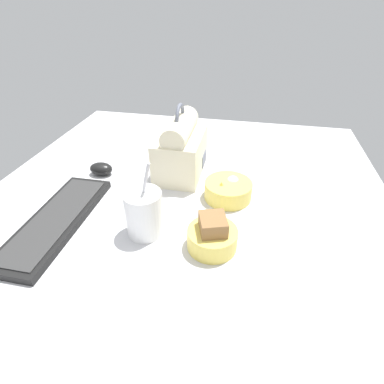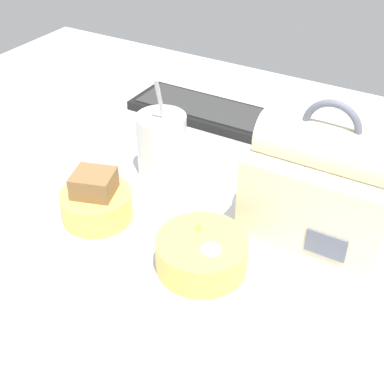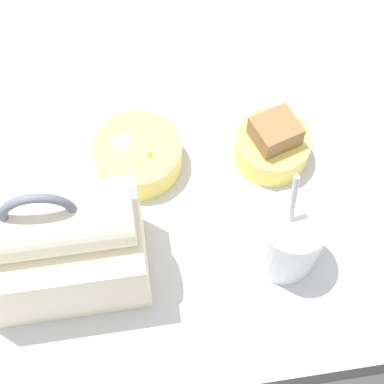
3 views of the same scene
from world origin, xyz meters
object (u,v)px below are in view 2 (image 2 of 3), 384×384
(lunch_bag, at_px, (321,186))
(soup_cup, at_px, (162,143))
(bento_bowl_sandwich, at_px, (96,201))
(computer_mouse, at_px, (328,141))
(bento_bowl_snacks, at_px, (202,252))
(keyboard, at_px, (215,114))

(lunch_bag, relative_size, soup_cup, 1.18)
(lunch_bag, distance_m, bento_bowl_sandwich, 0.33)
(lunch_bag, height_order, bento_bowl_sandwich, lunch_bag)
(lunch_bag, relative_size, computer_mouse, 3.07)
(computer_mouse, bearing_deg, bento_bowl_snacks, -96.99)
(lunch_bag, xyz_separation_m, bento_bowl_snacks, (-0.11, -0.15, -0.06))
(keyboard, relative_size, lunch_bag, 1.66)
(lunch_bag, relative_size, bento_bowl_sandwich, 1.96)
(keyboard, bearing_deg, computer_mouse, -0.75)
(keyboard, distance_m, bento_bowl_sandwich, 0.38)
(keyboard, bearing_deg, soup_cup, -86.07)
(bento_bowl_snacks, bearing_deg, lunch_bag, 55.12)
(lunch_bag, bearing_deg, soup_cup, 176.27)
(soup_cup, xyz_separation_m, bento_bowl_snacks, (0.17, -0.17, -0.03))
(soup_cup, xyz_separation_m, computer_mouse, (0.22, 0.22, -0.04))
(soup_cup, relative_size, computer_mouse, 2.60)
(computer_mouse, bearing_deg, bento_bowl_sandwich, -122.73)
(lunch_bag, bearing_deg, computer_mouse, 104.15)
(keyboard, xyz_separation_m, bento_bowl_sandwich, (-0.00, -0.38, 0.02))
(soup_cup, distance_m, bento_bowl_snacks, 0.25)
(soup_cup, height_order, bento_bowl_sandwich, soup_cup)
(bento_bowl_snacks, xyz_separation_m, computer_mouse, (0.05, 0.39, -0.01))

